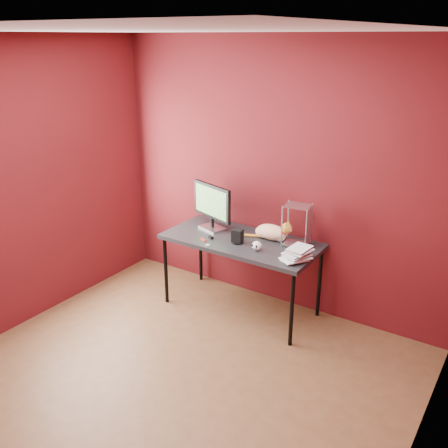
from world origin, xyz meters
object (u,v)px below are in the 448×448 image
Objects in this scene: monitor at (212,205)px; skull_mug at (257,246)px; cat at (272,232)px; speaker at (237,237)px; book_stack at (295,184)px; desk at (241,244)px.

skull_mug is (0.64, -0.23, -0.21)m from monitor.
monitor is 1.11× the size of cat.
book_stack is (0.56, -0.01, 0.60)m from speaker.
desk is 1.13× the size of book_stack.
cat is at bearing 95.60° from skull_mug.
skull_mug is at bearing -2.25° from monitor.
book_stack is at bearing -10.26° from desk.
cat is 0.34m from speaker.
desk is at bearing 89.96° from speaker.
monitor is 0.39× the size of book_stack.
desk is at bearing 5.82° from monitor.
desk is 0.50m from monitor.
book_stack reaches higher than skull_mug.
speaker is (-0.23, -0.25, -0.01)m from cat.
desk is 0.31m from skull_mug.
speaker reaches higher than desk.
cat is at bearing 141.82° from book_stack.
book_stack is (0.33, -0.26, 0.59)m from cat.
skull_mug reaches higher than desk.
skull_mug is at bearing -22.11° from speaker.
speaker reaches higher than skull_mug.
monitor reaches higher than speaker.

